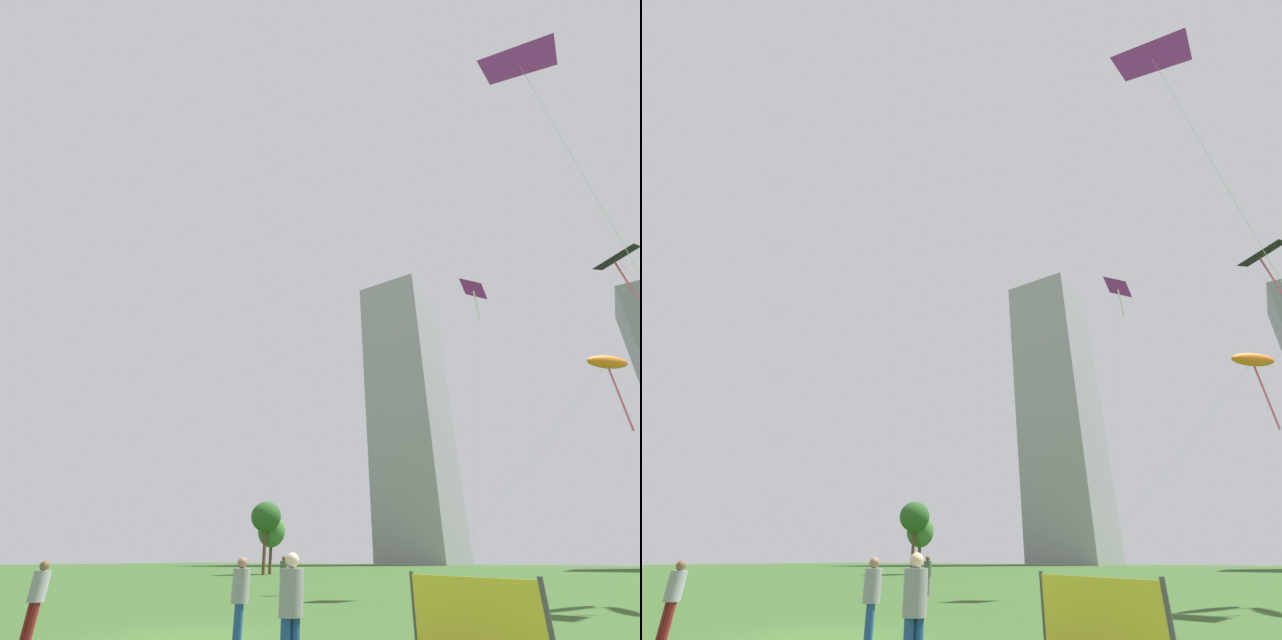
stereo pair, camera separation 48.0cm
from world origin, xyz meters
TOP-DOWN VIEW (x-y plane):
  - ground at (0.00, 0.00)m, footprint 280.00×280.00m
  - person_standing_0 at (4.74, -2.31)m, footprint 0.40×0.40m
  - person_standing_1 at (-2.36, -2.47)m, footprint 0.37×0.37m
  - person_standing_2 at (-5.92, 12.33)m, footprint 0.40×0.40m
  - person_standing_3 at (2.16, -0.55)m, footprint 0.38×0.38m
  - kite_flying_1 at (10.60, 0.94)m, footprint 3.59×4.68m
  - kite_flying_2 at (13.56, 17.50)m, footprint 6.94×6.13m
  - kite_flying_3 at (5.04, 19.43)m, footprint 2.18×8.57m
  - kite_flying_4 at (11.45, 17.69)m, footprint 12.36×4.85m
  - park_tree_0 at (-26.26, 36.71)m, footprint 3.60×3.60m
  - park_tree_1 at (-26.76, 38.59)m, footprint 3.31×3.31m
  - distant_highrise_0 at (-38.33, 124.95)m, footprint 20.76×23.97m
  - event_banner at (7.10, -0.39)m, footprint 2.75×1.85m

SIDE VIEW (x-z plane):
  - ground at x=0.00m, z-range 0.00..0.00m
  - event_banner at x=7.10m, z-range 0.04..1.52m
  - person_standing_1 at x=-2.36m, z-range 0.13..1.79m
  - person_standing_3 at x=2.16m, z-range 0.13..1.86m
  - person_standing_0 at x=4.74m, z-range 0.14..1.93m
  - person_standing_2 at x=-5.92m, z-range 0.14..1.96m
  - park_tree_1 at x=-26.76m, z-range 1.37..7.77m
  - park_tree_0 at x=-26.26m, z-range 2.17..9.96m
  - kite_flying_4 at x=11.45m, z-range 5.08..17.00m
  - kite_flying_1 at x=10.60m, z-range 7.21..23.61m
  - kite_flying_2 at x=13.56m, z-range 8.11..26.04m
  - kite_flying_3 at x=5.04m, z-range 8.97..28.37m
  - distant_highrise_0 at x=-38.33m, z-range 0.00..87.44m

